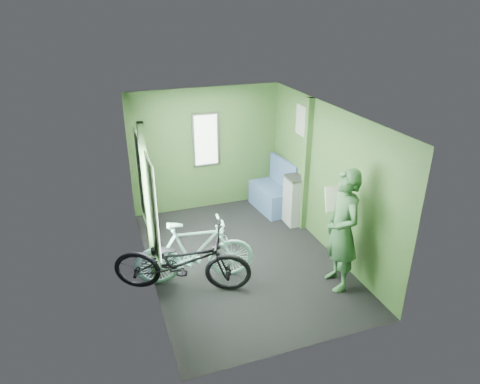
% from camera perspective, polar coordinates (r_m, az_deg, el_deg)
% --- Properties ---
extents(room, '(4.00, 4.02, 2.31)m').
position_cam_1_polar(room, '(6.12, -0.14, 2.60)').
color(room, black).
rests_on(room, ground).
extents(bicycle_black, '(2.05, 1.45, 1.08)m').
position_cam_1_polar(bicycle_black, '(6.15, -7.51, -12.91)').
color(bicycle_black, black).
rests_on(bicycle_black, ground).
extents(bicycle_mint, '(1.74, 0.81, 1.05)m').
position_cam_1_polar(bicycle_mint, '(6.30, -5.86, -11.79)').
color(bicycle_mint, '#95E1D6').
rests_on(bicycle_mint, ground).
extents(passenger, '(0.48, 0.71, 1.74)m').
position_cam_1_polar(passenger, '(5.91, 13.46, -5.01)').
color(passenger, '#2F5633').
rests_on(passenger, ground).
extents(waste_box, '(0.26, 0.37, 0.90)m').
position_cam_1_polar(waste_box, '(7.63, 7.18, -1.12)').
color(waste_box, gray).
rests_on(waste_box, ground).
extents(bench_seat, '(0.61, 0.98, 0.99)m').
position_cam_1_polar(bench_seat, '(8.18, 4.42, -0.38)').
color(bench_seat, navy).
rests_on(bench_seat, ground).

